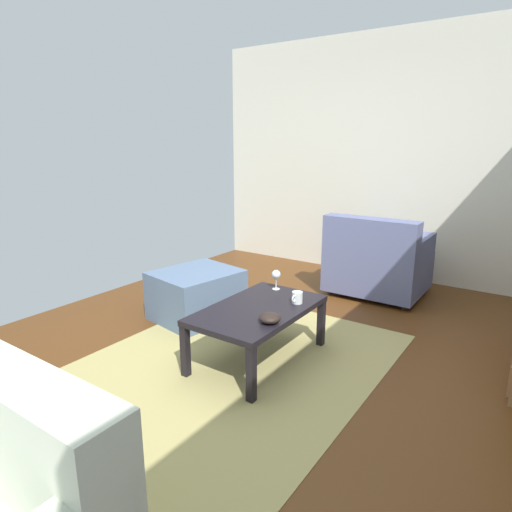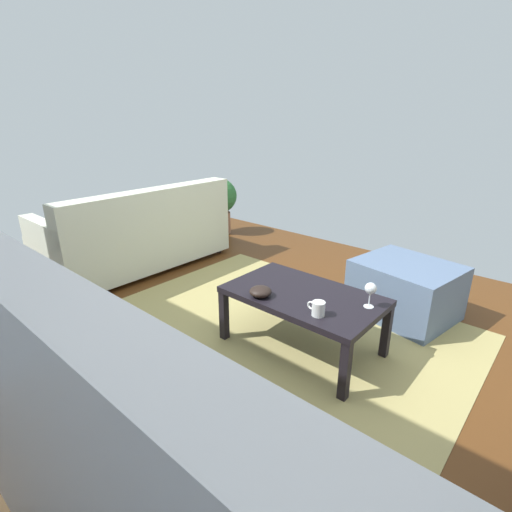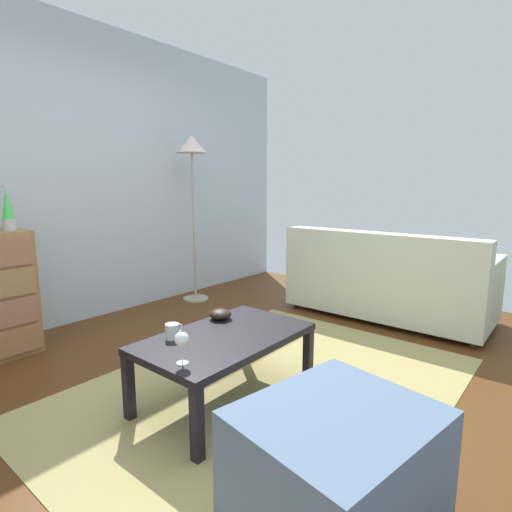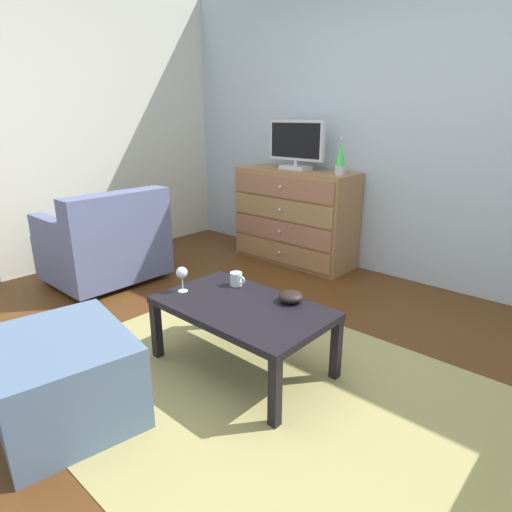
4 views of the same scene
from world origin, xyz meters
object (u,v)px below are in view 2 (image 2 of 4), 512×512
lava_lamp (0,348)px  potted_plant (220,201)px  mug (318,309)px  couch_large (139,236)px  wine_glass (371,289)px  coffee_table (303,300)px  bowl_decorative (261,291)px  ottoman (405,290)px

lava_lamp → potted_plant: lava_lamp is taller
lava_lamp → mug: lava_lamp is taller
lava_lamp → couch_large: 3.23m
wine_glass → potted_plant: 3.08m
coffee_table → bowl_decorative: bearing=49.7°
bowl_decorative → ottoman: size_ratio=0.20×
wine_glass → couch_large: (2.48, -0.02, -0.19)m
couch_large → wine_glass: bearing=179.6°
coffee_table → wine_glass: (-0.40, -0.10, 0.16)m
lava_lamp → couch_large: bearing=-36.1°
coffee_table → potted_plant: 2.78m
mug → bowl_decorative: size_ratio=0.80×
lava_lamp → bowl_decorative: bearing=-67.2°
lava_lamp → coffee_table: bearing=-75.2°
couch_large → ottoman: size_ratio=2.58×
mug → ottoman: 1.11m
lava_lamp → bowl_decorative: (0.64, -1.52, -0.63)m
couch_large → coffee_table: bearing=176.7°
lava_lamp → wine_glass: bearing=-88.2°
lava_lamp → ottoman: bearing=-87.5°
coffee_table → potted_plant: bearing=-32.6°
potted_plant → bowl_decorative: bearing=141.6°
wine_glass → ottoman: size_ratio=0.22×
bowl_decorative → potted_plant: potted_plant is taller
coffee_table → mug: size_ratio=8.71×
lava_lamp → mug: size_ratio=2.89×
bowl_decorative → couch_large: (1.90, -0.34, -0.10)m
mug → couch_large: couch_large is taller
bowl_decorative → ottoman: (-0.52, -1.11, -0.22)m
wine_glass → ottoman: (0.06, -0.79, -0.30)m
wine_glass → lava_lamp: bearing=91.8°
coffee_table → wine_glass: wine_glass is taller
wine_glass → bowl_decorative: size_ratio=1.11×
lava_lamp → wine_glass: size_ratio=2.10×
potted_plant → coffee_table: bearing=147.4°
coffee_table → potted_plant: (2.34, -1.50, 0.08)m
bowl_decorative → couch_large: couch_large is taller
coffee_table → couch_large: 2.09m
ottoman → couch_large: bearing=17.7°
wine_glass → bowl_decorative: (0.58, 0.32, -0.08)m
lava_lamp → coffee_table: lava_lamp is taller
couch_large → lava_lamp: bearing=143.9°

